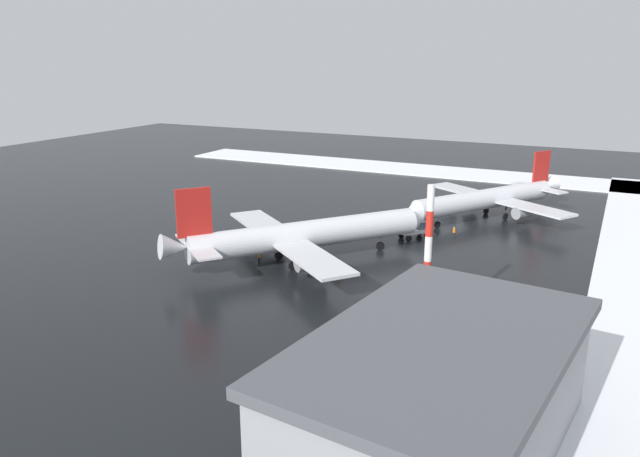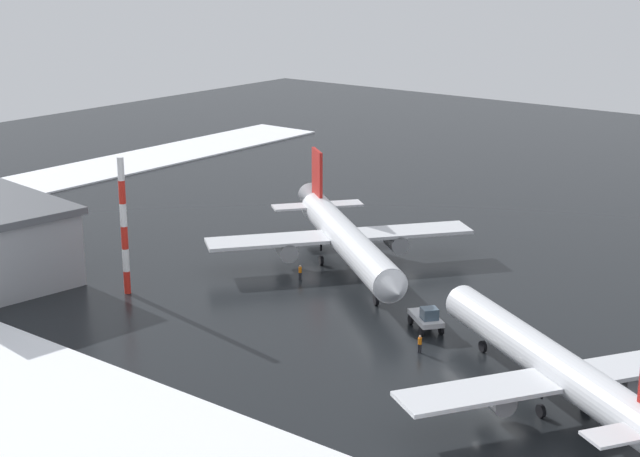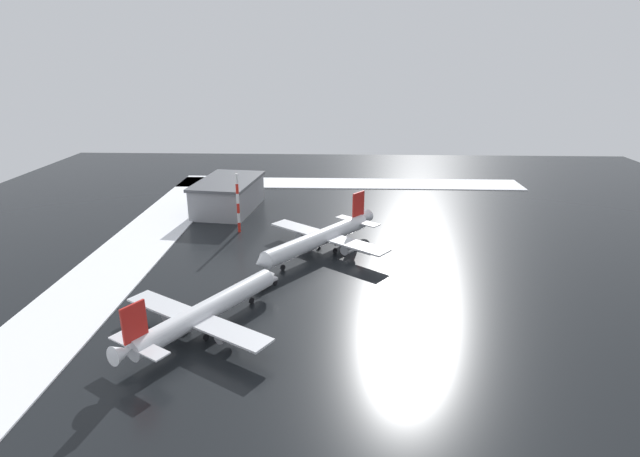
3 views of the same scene
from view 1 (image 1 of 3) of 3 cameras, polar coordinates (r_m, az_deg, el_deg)
The scene contains 10 objects.
ground_plane at distance 88.37m, azimuth -4.90°, elevation -1.72°, with size 240.00×240.00×0.00m, color black.
snow_bank_right at distance 148.13m, azimuth 8.57°, elevation 5.36°, with size 14.00×116.00×0.27m, color white.
airplane_distant_tail at distance 80.82m, azimuth -1.73°, elevation -0.61°, with size 31.60×28.33×11.21m.
airplane_far_rear at distance 106.24m, azimuth 15.11°, elevation 2.66°, with size 30.66×26.27×10.19m.
pushback_tug at distance 93.15m, azimuth 8.76°, elevation -0.11°, with size 4.97×4.58×2.50m.
ground_crew_beside_wing at distance 77.61m, azimuth 1.63°, elevation -3.43°, with size 0.36×0.36×1.71m.
ground_crew_mid_apron at distance 81.36m, azimuth -5.61°, elevation -2.58°, with size 0.36×0.36×1.71m.
ground_crew_near_tug at distance 94.24m, azimuth 12.15°, elevation -0.29°, with size 0.36×0.36×1.71m.
antenna_mast at distance 60.26m, azimuth 9.81°, elevation -2.94°, with size 0.70×0.70×14.80m.
cargo_hangar at distance 43.72m, azimuth 10.86°, elevation -14.84°, with size 26.67×17.98×8.80m.
Camera 1 is at (-72.04, -43.77, 26.52)m, focal length 35.00 mm.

